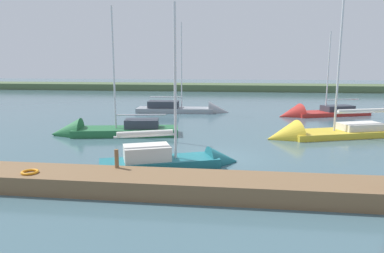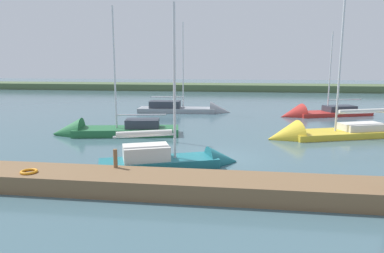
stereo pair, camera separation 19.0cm
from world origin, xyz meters
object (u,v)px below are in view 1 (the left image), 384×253
(mooring_post_far, at_px, (117,159))
(life_ring_buoy, at_px, (30,172))
(sailboat_outer_mooring, at_px, (189,111))
(sailboat_near_dock, at_px, (178,162))
(sailboat_far_left, at_px, (320,135))
(sailboat_behind_pier, at_px, (104,133))
(sailboat_inner_slip, at_px, (313,115))

(mooring_post_far, bearing_deg, life_ring_buoy, 20.18)
(sailboat_outer_mooring, bearing_deg, sailboat_near_dock, -87.63)
(mooring_post_far, distance_m, sailboat_outer_mooring, 22.31)
(sailboat_far_left, bearing_deg, sailboat_behind_pier, -15.26)
(sailboat_inner_slip, bearing_deg, life_ring_buoy, 35.19)
(sailboat_behind_pier, bearing_deg, sailboat_far_left, 173.99)
(mooring_post_far, distance_m, sailboat_far_left, 15.23)
(sailboat_far_left, distance_m, sailboat_behind_pier, 15.02)
(sailboat_outer_mooring, bearing_deg, sailboat_behind_pier, -113.03)
(sailboat_outer_mooring, xyz_separation_m, sailboat_inner_slip, (-12.24, 0.90, -0.03))
(life_ring_buoy, distance_m, sailboat_far_left, 18.27)
(sailboat_far_left, relative_size, sailboat_near_dock, 1.34)
(sailboat_far_left, xyz_separation_m, sailboat_inner_slip, (-1.64, -10.44, -0.05))
(sailboat_near_dock, relative_size, sailboat_behind_pier, 0.87)
(sailboat_near_dock, relative_size, sailboat_outer_mooring, 0.83)
(sailboat_far_left, bearing_deg, sailboat_outer_mooring, -66.82)
(sailboat_inner_slip, bearing_deg, sailboat_near_dock, 40.79)
(sailboat_near_dock, bearing_deg, sailboat_outer_mooring, 74.11)
(life_ring_buoy, height_order, sailboat_outer_mooring, sailboat_outer_mooring)
(mooring_post_far, distance_m, life_ring_buoy, 3.35)
(life_ring_buoy, bearing_deg, sailboat_behind_pier, -83.26)
(sailboat_outer_mooring, bearing_deg, life_ring_buoy, -101.34)
(mooring_post_far, relative_size, sailboat_inner_slip, 0.08)
(mooring_post_far, xyz_separation_m, sailboat_behind_pier, (4.42, -9.73, -0.91))
(life_ring_buoy, distance_m, sailboat_inner_slip, 27.26)
(sailboat_behind_pier, bearing_deg, mooring_post_far, 103.78)
(sailboat_near_dock, relative_size, sailboat_inner_slip, 0.90)
(sailboat_near_dock, bearing_deg, sailboat_far_left, 21.60)
(sailboat_near_dock, bearing_deg, life_ring_buoy, -164.68)
(sailboat_inner_slip, height_order, sailboat_behind_pier, sailboat_behind_pier)
(sailboat_far_left, height_order, sailboat_behind_pier, sailboat_far_left)
(mooring_post_far, height_order, sailboat_inner_slip, sailboat_inner_slip)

